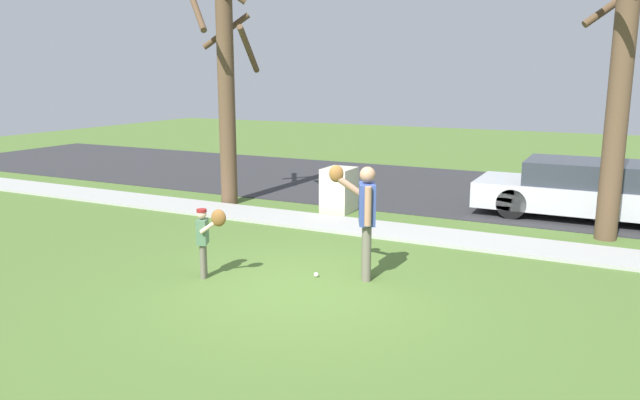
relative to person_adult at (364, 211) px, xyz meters
The scene contains 10 objects.
ground_plane 2.98m from the person_adult, 102.25° to the left, with size 48.00×48.00×0.00m, color #4C6B2D.
sidewalk_strip 3.06m from the person_adult, 101.83° to the left, with size 36.00×1.20×0.06m, color #A3A39E.
road_surface 7.91m from the person_adult, 94.32° to the left, with size 36.00×6.80×0.02m, color #2D2D30.
person_adult is the anchor object (origin of this frame).
person_child 2.39m from the person_adult, 153.72° to the right, with size 0.58×0.35×1.11m.
baseball 1.25m from the person_adult, 159.02° to the right, with size 0.07×0.07×0.07m, color white.
utility_cabinet 4.69m from the person_adult, 119.51° to the left, with size 0.63×0.77×0.99m, color beige.
street_tree_near 5.64m from the person_adult, 52.31° to the left, with size 1.85×1.89×5.92m.
street_tree_far 6.48m from the person_adult, 143.99° to the left, with size 1.85×1.89×5.55m.
parked_sedan_silver 6.46m from the person_adult, 64.67° to the left, with size 4.60×1.80×1.23m.
Camera 1 is at (3.98, -7.43, 3.06)m, focal length 34.21 mm.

